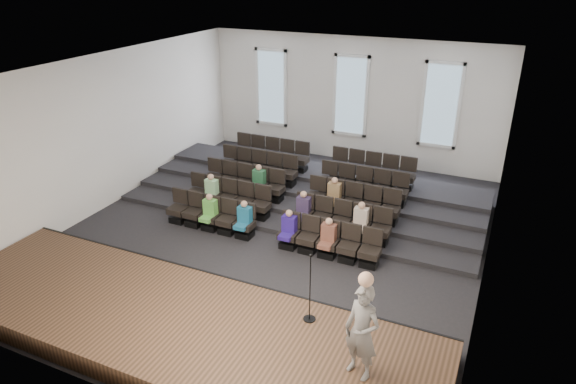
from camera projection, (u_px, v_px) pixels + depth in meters
name	position (u px, v px, depth m)	size (l,w,h in m)	color
ground	(275.00, 233.00, 15.68)	(14.00, 14.00, 0.00)	black
ceiling	(273.00, 67.00, 13.61)	(12.00, 14.00, 0.02)	white
wall_back	(351.00, 100.00, 20.47)	(12.00, 0.04, 5.00)	white
wall_front	(97.00, 286.00, 8.82)	(12.00, 0.04, 5.00)	white
wall_left	(110.00, 130.00, 16.91)	(0.04, 14.00, 5.00)	white
wall_right	(498.00, 192.00, 12.38)	(0.04, 14.00, 5.00)	white
stage	(175.00, 325.00, 11.34)	(11.80, 3.60, 0.50)	#513522
stage_lip	(217.00, 283.00, 12.81)	(11.80, 0.06, 0.52)	black
risers	(314.00, 189.00, 18.22)	(11.80, 4.80, 0.60)	black
seating_rows	(296.00, 194.00, 16.67)	(6.80, 4.70, 1.67)	black
windows	(351.00, 96.00, 20.33)	(8.44, 0.10, 3.24)	white
audience	(280.00, 207.00, 15.50)	(5.45, 2.64, 1.10)	#5CB147
speaker	(362.00, 332.00, 9.27)	(0.71, 0.46, 1.94)	slate
mic_stand	(310.00, 301.00, 10.92)	(0.28, 0.28, 1.65)	black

